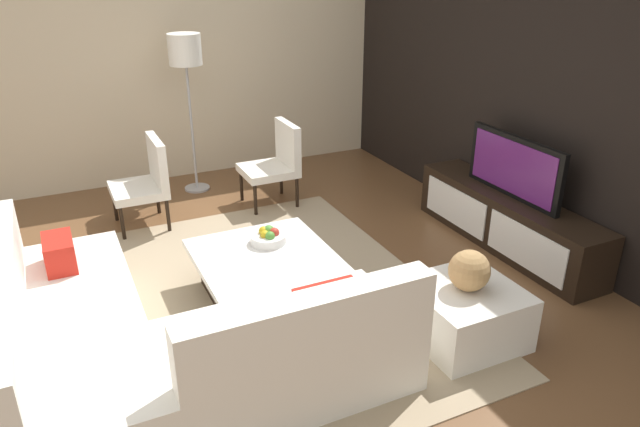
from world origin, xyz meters
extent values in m
plane|color=brown|center=(0.00, 0.00, 0.00)|extent=(14.00, 14.00, 0.00)
cube|color=black|center=(0.00, 2.70, 1.40)|extent=(6.40, 0.12, 2.80)
cube|color=beige|center=(-3.20, 0.20, 1.40)|extent=(0.12, 5.20, 2.80)
cube|color=tan|center=(-0.10, 0.00, 0.01)|extent=(3.39, 2.74, 0.01)
cube|color=black|center=(0.00, 2.40, 0.25)|extent=(2.04, 0.43, 0.50)
cube|color=white|center=(-0.47, 2.18, 0.25)|extent=(0.87, 0.01, 0.35)
cube|color=white|center=(0.47, 2.18, 0.25)|extent=(0.87, 0.01, 0.35)
cube|color=black|center=(0.00, 2.40, 0.77)|extent=(1.09, 0.05, 0.54)
cube|color=#591E66|center=(0.00, 2.37, 0.77)|extent=(0.98, 0.01, 0.46)
cube|color=white|center=(0.20, -1.30, 0.21)|extent=(2.26, 0.85, 0.43)
cube|color=white|center=(0.20, -1.64, 0.63)|extent=(2.26, 0.18, 0.40)
cube|color=white|center=(0.90, -0.13, 0.21)|extent=(0.85, 1.49, 0.43)
cube|color=white|center=(1.24, -0.13, 0.63)|extent=(0.18, 1.49, 0.40)
cube|color=red|center=(-0.48, -1.30, 0.54)|extent=(0.36, 0.20, 0.22)
cube|color=red|center=(0.90, 0.24, 0.46)|extent=(0.60, 0.44, 0.06)
cube|color=black|center=(-0.10, 0.10, 0.17)|extent=(0.85, 0.81, 0.33)
cube|color=white|center=(-0.10, 0.10, 0.35)|extent=(1.07, 1.01, 0.05)
cylinder|color=black|center=(-2.12, -0.75, 0.19)|extent=(0.04, 0.04, 0.38)
cylinder|color=black|center=(-1.63, -0.75, 0.19)|extent=(0.04, 0.04, 0.38)
cylinder|color=black|center=(-2.12, -0.32, 0.19)|extent=(0.04, 0.04, 0.38)
cylinder|color=black|center=(-1.63, -0.32, 0.19)|extent=(0.04, 0.04, 0.38)
cube|color=white|center=(-1.88, -0.53, 0.38)|extent=(0.57, 0.50, 0.08)
cube|color=white|center=(-1.88, -0.32, 0.65)|extent=(0.57, 0.08, 0.45)
cylinder|color=#A5A5AA|center=(-2.62, 0.21, 0.01)|extent=(0.28, 0.28, 0.02)
cylinder|color=#A5A5AA|center=(-2.62, 0.21, 0.71)|extent=(0.03, 0.03, 1.38)
cylinder|color=white|center=(-2.62, 0.21, 1.56)|extent=(0.34, 0.34, 0.32)
cube|color=white|center=(0.98, 1.16, 0.20)|extent=(0.70, 0.70, 0.40)
cylinder|color=silver|center=(-0.28, 0.20, 0.42)|extent=(0.28, 0.28, 0.07)
sphere|color=#4C8C33|center=(-0.22, 0.19, 0.47)|extent=(0.08, 0.08, 0.08)
sphere|color=#B23326|center=(-0.27, 0.25, 0.47)|extent=(0.08, 0.08, 0.08)
sphere|color=#4C8C33|center=(-0.32, 0.22, 0.47)|extent=(0.09, 0.09, 0.09)
sphere|color=gold|center=(-0.33, 0.18, 0.47)|extent=(0.08, 0.08, 0.08)
sphere|color=gold|center=(-0.26, 0.17, 0.46)|extent=(0.07, 0.07, 0.07)
cylinder|color=black|center=(-2.08, 0.57, 0.19)|extent=(0.04, 0.04, 0.38)
cylinder|color=black|center=(-1.64, 0.57, 0.19)|extent=(0.04, 0.04, 0.38)
cylinder|color=black|center=(-2.08, 1.03, 0.19)|extent=(0.04, 0.04, 0.38)
cylinder|color=black|center=(-1.64, 1.03, 0.19)|extent=(0.04, 0.04, 0.38)
cube|color=white|center=(-1.86, 0.80, 0.38)|extent=(0.53, 0.54, 0.08)
cube|color=white|center=(-1.86, 1.03, 0.65)|extent=(0.53, 0.08, 0.45)
sphere|color=#AD8451|center=(0.98, 1.16, 0.54)|extent=(0.28, 0.28, 0.28)
camera|label=1|loc=(3.66, -1.22, 2.49)|focal=33.12mm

